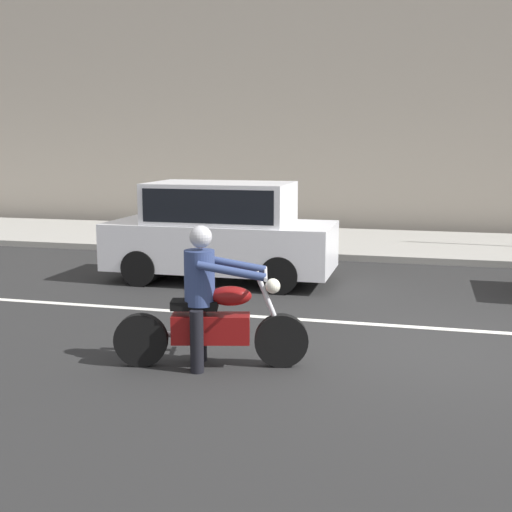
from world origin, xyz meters
The scene contains 6 objects.
ground_plane centered at (0.00, 0.00, 0.00)m, with size 80.00×80.00×0.00m, color #242424.
sidewalk_slab centered at (0.00, 8.00, 0.07)m, with size 40.00×4.40×0.14m, color #99968E.
building_facade centered at (0.00, 11.40, 4.66)m, with size 40.00×1.40×9.32m, color #A89E8E.
lane_marking_stripe centered at (0.03, 0.90, 0.00)m, with size 18.00×0.14×0.01m, color silver.
motorcycle_with_rider_denim_blue centered at (-2.41, -1.30, 0.65)m, with size 2.16×0.81×1.61m.
parked_hatchback_white centered at (-3.69, 3.20, 0.94)m, with size 4.08×1.76×1.80m.
Camera 1 is at (-0.15, -8.06, 2.49)m, focal length 45.95 mm.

